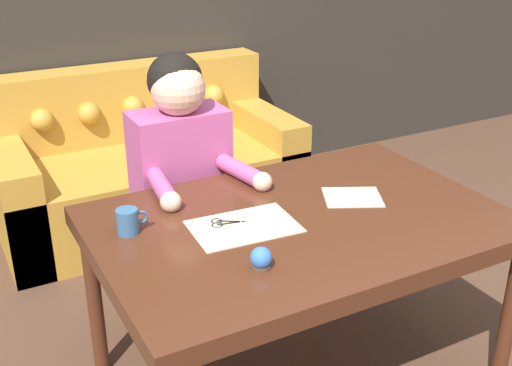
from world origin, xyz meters
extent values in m
cube|color=#472314|center=(0.12, 0.07, 0.71)|extent=(1.47, 0.99, 0.07)
cylinder|color=#472314|center=(0.79, -0.36, 0.34)|extent=(0.06, 0.06, 0.68)
cylinder|color=#472314|center=(-0.56, 0.51, 0.34)|extent=(0.06, 0.06, 0.68)
cylinder|color=#472314|center=(0.79, 0.51, 0.34)|extent=(0.06, 0.06, 0.68)
cube|color=#B7842D|center=(0.09, 1.72, 0.22)|extent=(1.73, 0.87, 0.44)
cube|color=#B7842D|center=(0.09, 2.05, 0.67)|extent=(1.73, 0.22, 0.46)
cube|color=#B7842D|center=(-0.67, 1.72, 0.30)|extent=(0.20, 0.87, 0.60)
cube|color=#B7842D|center=(0.86, 1.72, 0.30)|extent=(0.20, 0.87, 0.60)
sphere|color=#B7842D|center=(-0.44, 1.92, 0.67)|extent=(0.13, 0.13, 0.13)
sphere|color=#B7842D|center=(-0.17, 1.92, 0.67)|extent=(0.13, 0.13, 0.13)
sphere|color=#B7842D|center=(0.09, 1.92, 0.67)|extent=(0.13, 0.13, 0.13)
sphere|color=#B7842D|center=(0.36, 1.92, 0.67)|extent=(0.13, 0.13, 0.13)
sphere|color=#B7842D|center=(0.63, 1.92, 0.67)|extent=(0.13, 0.13, 0.13)
cube|color=white|center=(0.33, 1.61, 0.44)|extent=(0.31, 0.21, 0.00)
cylinder|color=#33281E|center=(-0.08, 0.73, 0.23)|extent=(0.28, 0.28, 0.47)
cube|color=#B24C84|center=(-0.08, 0.73, 0.73)|extent=(0.41, 0.22, 0.53)
sphere|color=#DBAD8E|center=(-0.08, 0.71, 1.10)|extent=(0.23, 0.23, 0.23)
sphere|color=black|center=(-0.08, 0.74, 1.13)|extent=(0.23, 0.23, 0.23)
cylinder|color=#B24C84|center=(-0.25, 0.49, 0.78)|extent=(0.10, 0.28, 0.07)
sphere|color=#DBAD8E|center=(-0.27, 0.35, 0.78)|extent=(0.08, 0.08, 0.08)
cylinder|color=#B24C84|center=(0.09, 0.49, 0.78)|extent=(0.11, 0.28, 0.07)
sphere|color=#DBAD8E|center=(0.12, 0.35, 0.78)|extent=(0.08, 0.08, 0.08)
cube|color=beige|center=(-0.09, 0.10, 0.75)|extent=(0.39, 0.27, 0.00)
cube|color=beige|center=(0.39, 0.12, 0.75)|extent=(0.28, 0.26, 0.00)
cube|color=silver|center=(-0.02, 0.12, 0.75)|extent=(0.13, 0.04, 0.00)
cube|color=black|center=(-0.13, 0.15, 0.75)|extent=(0.09, 0.03, 0.00)
torus|color=black|center=(-0.17, 0.15, 0.75)|extent=(0.04, 0.04, 0.01)
cube|color=silver|center=(-0.03, 0.10, 0.75)|extent=(0.12, 0.08, 0.00)
cube|color=black|center=(-0.12, 0.16, 0.75)|extent=(0.08, 0.06, 0.00)
torus|color=black|center=(-0.16, 0.18, 0.75)|extent=(0.04, 0.04, 0.01)
cylinder|color=silver|center=(-0.09, 0.14, 0.75)|extent=(0.01, 0.01, 0.01)
cylinder|color=#335B84|center=(-0.47, 0.25, 0.79)|extent=(0.08, 0.08, 0.09)
torus|color=#335B84|center=(-0.42, 0.25, 0.80)|extent=(0.05, 0.01, 0.05)
cylinder|color=#4C3828|center=(-0.17, -0.17, 0.75)|extent=(0.06, 0.06, 0.01)
sphere|color=#3366B2|center=(-0.17, -0.17, 0.78)|extent=(0.07, 0.07, 0.07)
camera|label=1|loc=(-1.00, -1.68, 1.80)|focal=45.00mm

